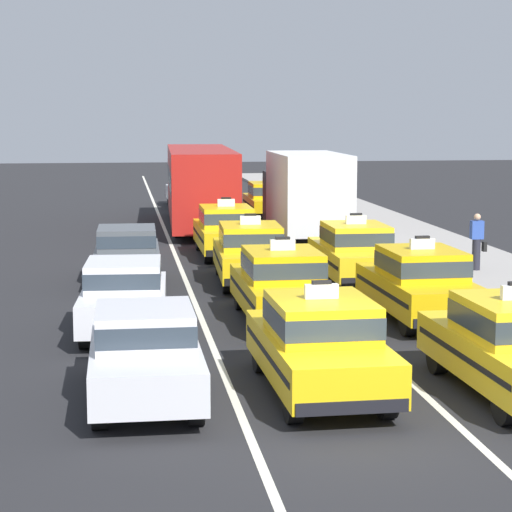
% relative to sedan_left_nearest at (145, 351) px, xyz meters
% --- Properties ---
extents(ground_plane, '(160.00, 160.00, 0.00)m').
position_rel_sedan_left_nearest_xyz_m(ground_plane, '(3.06, -1.96, -0.85)').
color(ground_plane, '#232326').
extents(lane_stripe_left_center, '(0.14, 80.00, 0.01)m').
position_rel_sedan_left_nearest_xyz_m(lane_stripe_left_center, '(1.46, 18.04, -0.84)').
color(lane_stripe_left_center, silver).
rests_on(lane_stripe_left_center, ground).
extents(lane_stripe_center_right, '(0.14, 80.00, 0.01)m').
position_rel_sedan_left_nearest_xyz_m(lane_stripe_center_right, '(4.66, 18.04, -0.84)').
color(lane_stripe_center_right, silver).
rests_on(lane_stripe_center_right, ground).
extents(sidewalk_curb, '(4.00, 90.00, 0.15)m').
position_rel_sedan_left_nearest_xyz_m(sidewalk_curb, '(10.26, 13.04, -0.77)').
color(sidewalk_curb, '#9E9993').
rests_on(sidewalk_curb, ground).
extents(sedan_left_nearest, '(1.76, 4.30, 1.58)m').
position_rel_sedan_left_nearest_xyz_m(sedan_left_nearest, '(0.00, 0.00, 0.00)').
color(sedan_left_nearest, black).
rests_on(sedan_left_nearest, ground).
extents(sedan_left_second, '(1.99, 4.39, 1.58)m').
position_rel_sedan_left_nearest_xyz_m(sedan_left_second, '(-0.30, 5.20, 0.00)').
color(sedan_left_second, black).
rests_on(sedan_left_second, ground).
extents(sedan_left_third, '(1.84, 4.33, 1.58)m').
position_rel_sedan_left_nearest_xyz_m(sedan_left_third, '(-0.17, 11.46, 0.00)').
color(sedan_left_third, black).
rests_on(sedan_left_third, ground).
extents(taxi_center_nearest, '(1.91, 4.60, 1.96)m').
position_rel_sedan_left_nearest_xyz_m(taxi_center_nearest, '(2.92, 0.02, 0.03)').
color(taxi_center_nearest, black).
rests_on(taxi_center_nearest, ground).
extents(taxi_center_second, '(1.85, 4.57, 1.96)m').
position_rel_sedan_left_nearest_xyz_m(taxi_center_second, '(3.23, 5.83, 0.03)').
color(taxi_center_second, black).
rests_on(taxi_center_second, ground).
extents(taxi_center_third, '(1.99, 4.63, 1.96)m').
position_rel_sedan_left_nearest_xyz_m(taxi_center_third, '(3.20, 11.01, 0.03)').
color(taxi_center_third, black).
rests_on(taxi_center_third, ground).
extents(taxi_center_fourth, '(1.83, 4.56, 1.96)m').
position_rel_sedan_left_nearest_xyz_m(taxi_center_fourth, '(3.10, 16.32, 0.03)').
color(taxi_center_fourth, black).
rests_on(taxi_center_fourth, ground).
extents(bus_center_fifth, '(2.94, 11.29, 3.22)m').
position_rel_sedan_left_nearest_xyz_m(bus_center_fifth, '(2.96, 24.83, 0.97)').
color(bus_center_fifth, black).
rests_on(bus_center_fifth, ground).
extents(sedan_center_sixth, '(1.81, 4.32, 1.58)m').
position_rel_sedan_left_nearest_xyz_m(sedan_center_sixth, '(2.99, 33.87, 0.00)').
color(sedan_center_sixth, black).
rests_on(sedan_center_sixth, ground).
extents(taxi_right_second, '(1.90, 4.59, 1.96)m').
position_rel_sedan_left_nearest_xyz_m(taxi_right_second, '(6.37, 5.58, 0.03)').
color(taxi_right_second, black).
rests_on(taxi_right_second, ground).
extents(taxi_right_third, '(1.85, 4.57, 1.96)m').
position_rel_sedan_left_nearest_xyz_m(taxi_right_third, '(6.08, 10.73, 0.03)').
color(taxi_right_third, black).
rests_on(taxi_right_third, ground).
extents(box_truck_right_fourth, '(2.36, 6.98, 3.27)m').
position_rel_sedan_left_nearest_xyz_m(box_truck_right_fourth, '(6.29, 19.36, 0.93)').
color(box_truck_right_fourth, black).
rests_on(box_truck_right_fourth, ground).
extents(taxi_right_fifth, '(1.90, 4.59, 1.96)m').
position_rel_sedan_left_nearest_xyz_m(taxi_right_fifth, '(6.14, 27.06, 0.03)').
color(taxi_right_fifth, black).
rests_on(taxi_right_fifth, ground).
extents(pedestrian_mid_block, '(0.47, 0.24, 1.65)m').
position_rel_sedan_left_nearest_xyz_m(pedestrian_mid_block, '(9.92, 11.57, 0.13)').
color(pedestrian_mid_block, '#23232D').
rests_on(pedestrian_mid_block, sidewalk_curb).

